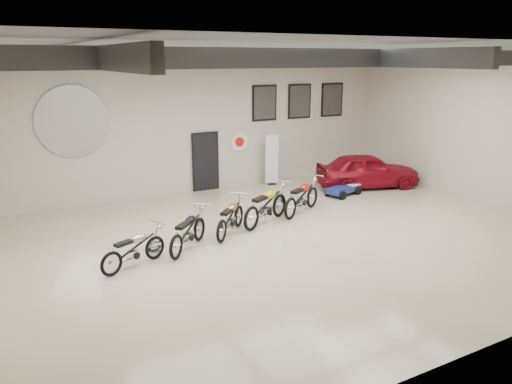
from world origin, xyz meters
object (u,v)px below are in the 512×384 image
motorcycle_silver (133,248)px  motorcycle_red (302,196)px  vintage_car (367,170)px  go_kart (346,186)px  motorcycle_black (188,230)px  banner_stand (272,160)px  motorcycle_yellow (266,205)px  motorcycle_gold (230,217)px

motorcycle_silver → motorcycle_red: motorcycle_red is taller
motorcycle_red → vintage_car: vintage_car is taller
motorcycle_silver → go_kart: motorcycle_silver is taller
motorcycle_black → vintage_car: 8.71m
motorcycle_black → motorcycle_red: 4.43m
motorcycle_silver → motorcycle_black: size_ratio=0.92×
go_kart → banner_stand: bearing=104.7°
banner_stand → go_kart: (1.55, -2.59, -0.66)m
banner_stand → motorcycle_black: size_ratio=0.97×
motorcycle_yellow → motorcycle_silver: bearing=168.5°
motorcycle_black → go_kart: motorcycle_black is taller
banner_stand → motorcycle_yellow: 4.77m
banner_stand → motorcycle_black: banner_stand is taller
motorcycle_silver → motorcycle_black: motorcycle_black is taller
motorcycle_gold → go_kart: 5.73m
motorcycle_gold → motorcycle_red: bearing=-30.5°
banner_stand → motorcycle_yellow: size_ratio=0.86×
motorcycle_gold → motorcycle_red: size_ratio=0.92×
motorcycle_yellow → vintage_car: 5.81m
banner_stand → motorcycle_red: size_ratio=0.90×
motorcycle_yellow → motorcycle_red: bearing=-15.7°
motorcycle_silver → motorcycle_gold: 3.12m
motorcycle_silver → go_kart: bearing=-5.3°
motorcycle_gold → go_kart: (5.45, 1.75, -0.21)m
banner_stand → go_kart: bearing=-47.8°
motorcycle_yellow → vintage_car: vintage_car is taller
motorcycle_silver → vintage_car: bearing=-5.2°
motorcycle_black → motorcycle_yellow: bearing=-26.5°
banner_stand → motorcycle_gold: bearing=-120.7°
motorcycle_black → motorcycle_red: motorcycle_red is taller
motorcycle_black → motorcycle_gold: bearing=-24.1°
motorcycle_silver → vintage_car: (9.81, 3.15, 0.19)m
motorcycle_gold → motorcycle_yellow: 1.38m
go_kart → motorcycle_red: bearing=-173.8°
motorcycle_yellow → banner_stand: bearing=29.1°
motorcycle_yellow → motorcycle_red: 1.53m
motorcycle_yellow → go_kart: bearing=-9.3°
motorcycle_gold → go_kart: motorcycle_gold is taller
motorcycle_silver → motorcycle_black: bearing=-6.9°
vintage_car → motorcycle_gold: bearing=125.7°
motorcycle_gold → motorcycle_yellow: (1.33, 0.34, 0.07)m
vintage_car → motorcycle_black: bearing=126.0°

